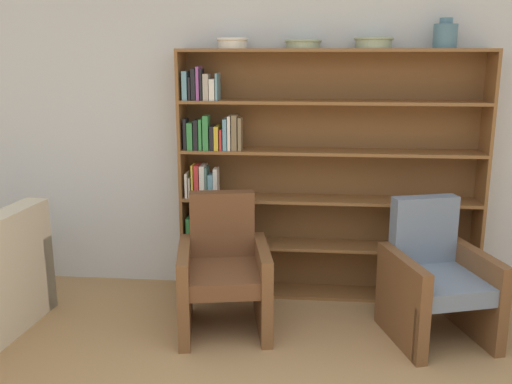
% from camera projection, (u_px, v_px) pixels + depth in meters
% --- Properties ---
extents(wall_back, '(12.00, 0.06, 2.75)m').
position_uv_depth(wall_back, '(317.00, 127.00, 4.65)').
color(wall_back, silver).
rests_on(wall_back, ground).
extents(bookshelf, '(2.39, 0.30, 2.00)m').
position_uv_depth(bookshelf, '(304.00, 178.00, 4.59)').
color(bookshelf, brown).
rests_on(bookshelf, ground).
extents(bowl_sage, '(0.24, 0.24, 0.08)m').
position_uv_depth(bowl_sage, '(232.00, 42.00, 4.37)').
color(bowl_sage, silver).
rests_on(bowl_sage, bookshelf).
extents(bowl_terracotta, '(0.28, 0.28, 0.07)m').
position_uv_depth(bowl_terracotta, '(303.00, 43.00, 4.33)').
color(bowl_terracotta, gray).
rests_on(bowl_terracotta, bookshelf).
extents(bowl_brass, '(0.30, 0.30, 0.08)m').
position_uv_depth(bowl_brass, '(374.00, 42.00, 4.28)').
color(bowl_brass, gray).
rests_on(bowl_brass, bookshelf).
extents(vase_tall, '(0.18, 0.18, 0.22)m').
position_uv_depth(vase_tall, '(445.00, 35.00, 4.22)').
color(vase_tall, slate).
rests_on(vase_tall, bookshelf).
extents(armchair_leather, '(0.75, 0.78, 0.96)m').
position_uv_depth(armchair_leather, '(224.00, 272.00, 4.13)').
color(armchair_leather, brown).
rests_on(armchair_leather, ground).
extents(armchair_cushioned, '(0.81, 0.84, 0.96)m').
position_uv_depth(armchair_cushioned, '(436.00, 280.00, 4.00)').
color(armchair_cushioned, brown).
rests_on(armchair_cushioned, ground).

